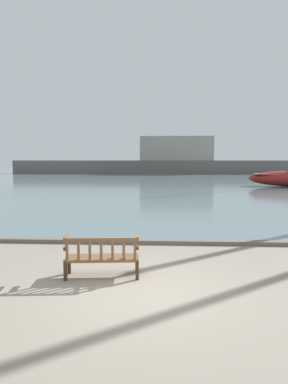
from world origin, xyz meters
The scene contains 5 objects.
ground_plane centered at (0.00, 0.00, 0.00)m, with size 160.00×160.00×0.00m, color gray.
harbor_water centered at (0.00, 44.00, 0.04)m, with size 100.00×80.00×0.08m, color slate.
quay_edge_kerb centered at (0.00, 3.85, 0.06)m, with size 40.00×0.30×0.12m, color #675F54.
park_bench centered at (-0.89, 0.80, 0.47)m, with size 1.64×0.66×0.92m.
far_breakwater centered at (0.76, 52.03, 2.02)m, with size 50.13×2.40×6.43m.
Camera 1 is at (0.40, -6.44, 2.58)m, focal length 32.00 mm.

